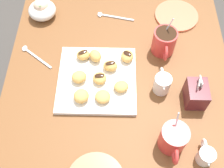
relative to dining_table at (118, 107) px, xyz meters
The scene contains 25 objects.
ground_plane 0.62m from the dining_table, ahead, with size 8.00×8.00×0.00m, color #423D38.
dining_table is the anchor object (origin of this frame).
pastry_plate_square 0.16m from the dining_table, 118.04° to the right, with size 0.29×0.29×0.02m, color silver.
coffee_mug_red_left 0.32m from the dining_table, 137.94° to the left, with size 0.13×0.09×0.15m.
coffee_mug_red_right 0.32m from the dining_table, 41.32° to the left, with size 0.13×0.09×0.15m.
cream_pitcher_white 0.23m from the dining_table, 94.79° to the left, with size 0.10×0.06×0.07m.
sugar_caddy 0.32m from the dining_table, 83.94° to the left, with size 0.09×0.07×0.11m.
ice_cream_bowl 0.52m from the dining_table, 138.35° to the right, with size 0.12×0.12×0.09m.
chocolate_sauce_pitcher 0.40m from the dining_table, 48.35° to the left, with size 0.09×0.05×0.06m.
saucer_coral_left 0.47m from the dining_table, 146.85° to the left, with size 0.19×0.19×0.01m, color #E5704C.
loose_spoon_near_saucer 0.39m from the dining_table, behind, with size 0.05×0.16×0.01m.
loose_spoon_by_plate 0.40m from the dining_table, 114.70° to the right, with size 0.11×0.13×0.01m.
beignet_0 0.21m from the dining_table, 71.47° to the right, with size 0.05×0.06×0.04m, color #DBA351.
beignet_1 0.23m from the dining_table, 145.56° to the right, with size 0.05×0.04×0.04m, color #DBA351.
beignet_2 0.18m from the dining_table, 115.43° to the right, with size 0.05×0.05×0.03m, color #DBA351.
chocolate_drizzle_2 0.20m from the dining_table, 115.43° to the right, with size 0.03×0.02×0.01m, color black.
beignet_3 0.25m from the dining_table, 134.84° to the right, with size 0.05×0.04×0.03m, color #DBA351.
chocolate_drizzle_3 0.26m from the dining_table, 134.84° to the right, with size 0.04×0.02×0.01m, color black.
beignet_4 0.22m from the dining_table, 103.83° to the right, with size 0.05×0.05×0.04m, color #DBA351.
beignet_5 0.19m from the dining_table, 159.99° to the right, with size 0.05×0.04×0.03m, color #DBA351.
chocolate_drizzle_5 0.20m from the dining_table, 159.99° to the right, with size 0.04×0.02×0.01m, color black.
beignet_6 0.16m from the dining_table, 78.43° to the left, with size 0.05×0.05×0.03m, color #DBA351.
beignet_7 0.18m from the dining_table, 52.48° to the right, with size 0.05×0.05×0.03m, color #DBA351.
beignet_8 0.21m from the dining_table, 166.72° to the left, with size 0.05×0.05×0.03m, color #DBA351.
chocolate_drizzle_8 0.23m from the dining_table, 166.72° to the left, with size 0.03×0.02×0.01m, color black.
Camera 1 is at (0.50, -0.01, 1.63)m, focal length 44.68 mm.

